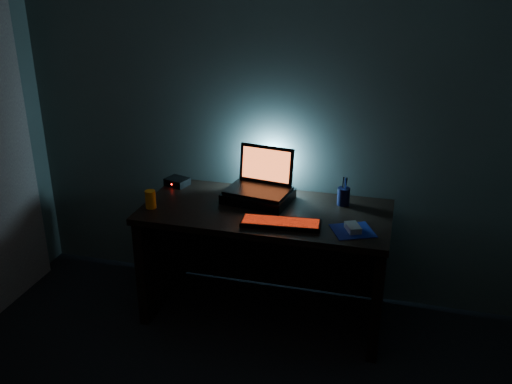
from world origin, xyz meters
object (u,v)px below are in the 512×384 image
at_px(laptop, 261,180).
at_px(keyboard, 281,223).
at_px(pen_cup, 344,196).
at_px(juice_glass, 151,199).
at_px(router, 177,182).
at_px(mouse, 353,228).

height_order(laptop, keyboard, laptop).
height_order(laptop, pen_cup, laptop).
distance_m(keyboard, juice_glass, 0.82).
relative_size(pen_cup, router, 0.64).
height_order(mouse, router, router).
bearing_deg(laptop, pen_cup, 11.42).
relative_size(laptop, juice_glass, 3.74).
bearing_deg(laptop, mouse, -19.66).
relative_size(laptop, mouse, 3.69).
bearing_deg(pen_cup, juice_glass, -162.75).
xyz_separation_m(pen_cup, router, (-1.11, 0.04, -0.03)).
xyz_separation_m(mouse, pen_cup, (-0.10, 0.35, 0.03)).
bearing_deg(laptop, keyboard, -51.41).
distance_m(mouse, juice_glass, 1.22).
xyz_separation_m(laptop, mouse, (0.61, -0.33, -0.10)).
xyz_separation_m(laptop, pen_cup, (0.51, 0.02, -0.07)).
height_order(mouse, pen_cup, pen_cup).
xyz_separation_m(laptop, keyboard, (0.21, -0.36, -0.11)).
bearing_deg(router, keyboard, -9.91).
bearing_deg(juice_glass, pen_cup, 17.25).
height_order(laptop, router, laptop).
bearing_deg(juice_glass, mouse, -0.24).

